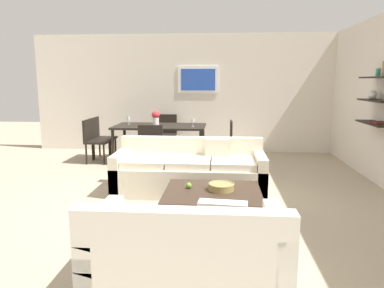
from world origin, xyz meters
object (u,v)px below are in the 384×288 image
(dining_chair_left_near, at_px, (93,138))
(wine_glass_left_far, at_px, (128,119))
(dining_chair_head, at_px, (167,131))
(centerpiece_vase, at_px, (156,117))
(sofa_beige, at_px, (190,172))
(dining_chair_foot, at_px, (152,145))
(dining_table, at_px, (160,129))
(apple_on_coffee_table, at_px, (189,186))
(coffee_table, at_px, (212,207))
(decorative_bowl, at_px, (221,186))
(wine_glass_foot, at_px, (156,123))
(dining_chair_left_far, at_px, (101,135))
(dining_chair_right_near, at_px, (225,140))
(loveseat_white, at_px, (188,253))
(wine_glass_right_near, at_px, (193,121))

(dining_chair_left_near, bearing_deg, wine_glass_left_far, 28.10)
(dining_chair_head, xyz_separation_m, centerpiece_vase, (-0.08, -0.93, 0.41))
(sofa_beige, distance_m, dining_chair_foot, 1.37)
(dining_chair_head, distance_m, wine_glass_left_far, 1.10)
(dining_table, bearing_deg, apple_on_coffee_table, -74.35)
(sofa_beige, relative_size, dining_chair_left_near, 2.51)
(coffee_table, distance_m, decorative_bowl, 0.26)
(dining_chair_foot, relative_size, wine_glass_left_far, 5.23)
(apple_on_coffee_table, distance_m, dining_table, 3.23)
(sofa_beige, relative_size, apple_on_coffee_table, 31.55)
(apple_on_coffee_table, distance_m, wine_glass_foot, 2.83)
(coffee_table, xyz_separation_m, centerpiece_vase, (-1.23, 3.16, 0.73))
(decorative_bowl, distance_m, wine_glass_foot, 3.01)
(sofa_beige, distance_m, apple_on_coffee_table, 1.11)
(dining_chair_head, relative_size, wine_glass_left_far, 5.23)
(coffee_table, bearing_deg, dining_table, 109.92)
(dining_chair_left_far, height_order, wine_glass_left_far, wine_glass_left_far)
(apple_on_coffee_table, xyz_separation_m, dining_chair_right_near, (0.46, 2.87, 0.09))
(loveseat_white, height_order, wine_glass_left_far, wine_glass_left_far)
(dining_chair_head, xyz_separation_m, dining_chair_left_far, (-1.33, -0.68, 0.00))
(dining_chair_left_near, xyz_separation_m, wine_glass_foot, (1.33, -0.21, 0.35))
(loveseat_white, distance_m, dining_chair_foot, 3.80)
(sofa_beige, distance_m, wine_glass_left_far, 2.64)
(sofa_beige, xyz_separation_m, dining_chair_foot, (-0.79, 1.10, 0.21))
(coffee_table, height_order, dining_chair_left_far, dining_chair_left_far)
(dining_chair_foot, xyz_separation_m, wine_glass_foot, (-0.00, 0.47, 0.35))
(dining_table, xyz_separation_m, wine_glass_right_near, (0.68, -0.12, 0.18))
(decorative_bowl, bearing_deg, dining_chair_foot, 119.29)
(loveseat_white, relative_size, wine_glass_left_far, 9.27)
(dining_chair_left_far, bearing_deg, sofa_beige, -46.37)
(dining_chair_right_near, bearing_deg, dining_chair_head, 139.77)
(dining_table, height_order, wine_glass_foot, wine_glass_foot)
(dining_chair_head, bearing_deg, apple_on_coffee_table, -77.75)
(decorative_bowl, relative_size, wine_glass_foot, 2.03)
(loveseat_white, bearing_deg, dining_chair_left_near, 118.12)
(decorative_bowl, bearing_deg, sofa_beige, 112.25)
(dining_table, bearing_deg, loveseat_white, -77.73)
(dining_chair_head, height_order, dining_chair_left_near, same)
(dining_table, xyz_separation_m, dining_chair_left_near, (-1.33, -0.22, -0.18))
(dining_chair_right_near, height_order, wine_glass_right_near, wine_glass_right_near)
(dining_chair_foot, xyz_separation_m, wine_glass_left_far, (-0.68, 1.02, 0.36))
(wine_glass_left_far, bearing_deg, dining_chair_right_near, -9.72)
(loveseat_white, distance_m, centerpiece_vase, 4.69)
(dining_chair_left_far, relative_size, dining_chair_foot, 1.00)
(loveseat_white, bearing_deg, apple_on_coffee_table, 94.84)
(wine_glass_left_far, distance_m, wine_glass_right_near, 1.39)
(dining_chair_foot, distance_m, wine_glass_foot, 0.58)
(dining_chair_head, bearing_deg, loveseat_white, -79.71)
(dining_table, bearing_deg, decorative_bowl, -68.20)
(coffee_table, bearing_deg, dining_chair_foot, 116.78)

